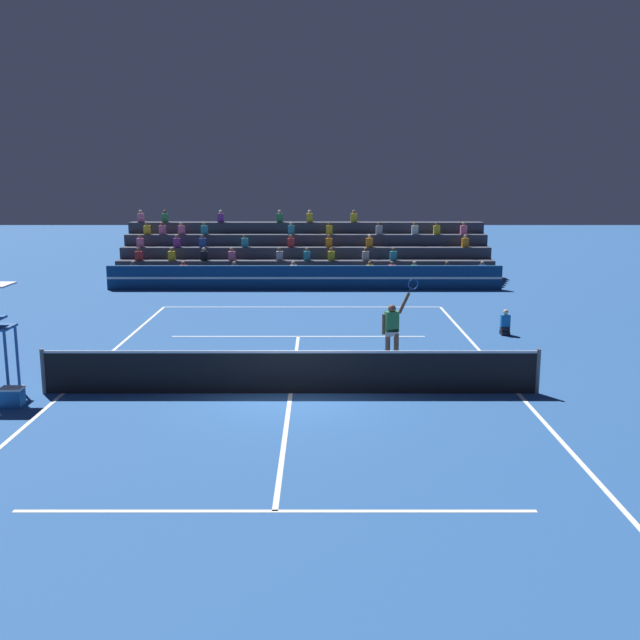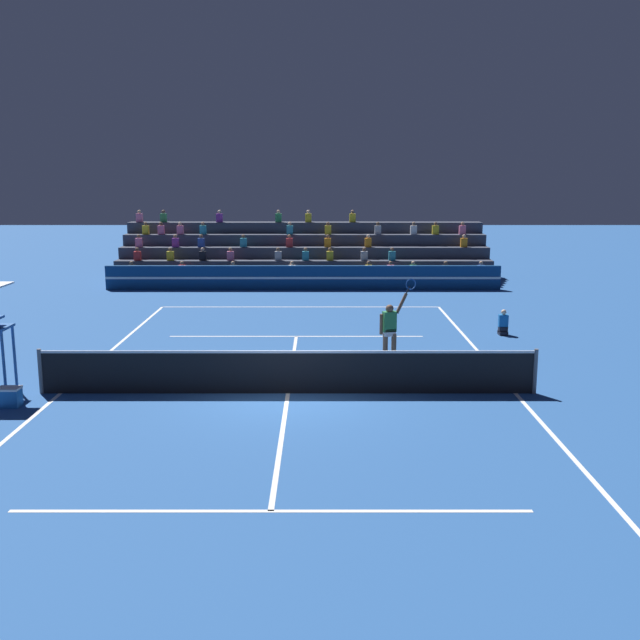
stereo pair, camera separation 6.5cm
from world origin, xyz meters
name	(u,v)px [view 1 (the left image)]	position (x,y,z in m)	size (l,w,h in m)	color
ground_plane	(287,393)	(0.00, 0.00, 0.00)	(120.00, 120.00, 0.00)	#285699
court_lines	(287,393)	(0.00, 0.00, 0.00)	(11.10, 23.90, 0.01)	white
tennis_net	(287,372)	(0.00, 0.00, 0.54)	(12.00, 0.10, 1.10)	slate
sponsor_banner_wall	(301,278)	(0.00, 16.46, 0.55)	(18.00, 0.26, 1.10)	navy
bleacher_stand	(302,258)	(-0.01, 20.26, 1.02)	(18.22, 4.75, 3.38)	#383D4C
ball_kid_courtside	(502,325)	(6.80, 6.69, 0.33)	(0.30, 0.36, 0.84)	black
tennis_player	(389,330)	(2.70, 2.68, 0.99)	(1.06, 0.43, 2.45)	brown
tennis_ball	(339,361)	(1.33, 3.02, 0.03)	(0.07, 0.07, 0.07)	#C6DB33
equipment_cooler	(9,397)	(-6.30, -1.03, 0.23)	(0.50, 0.38, 0.45)	#1E66B2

